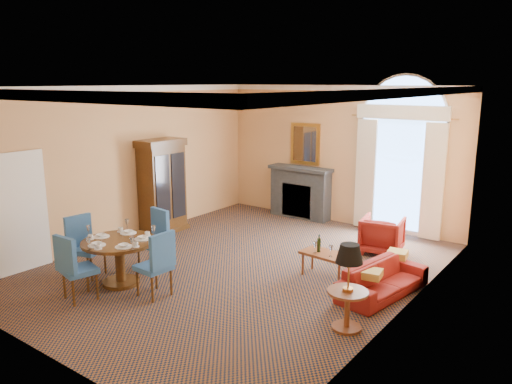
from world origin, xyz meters
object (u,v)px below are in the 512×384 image
Objects in this scene: armoire at (162,188)px; armchair at (382,235)px; sofa at (383,280)px; coffee_table at (325,255)px; side_table at (349,276)px; dining_table at (119,251)px.

armchair is (4.47, 1.56, -0.64)m from armoire.
coffee_table reaches higher than sofa.
armchair is 0.67× the size of side_table.
armoire is at bearing 162.71° from side_table.
coffee_table is at bearing 70.25° from armchair.
armoire is at bearing 9.39° from armchair.
armoire reaches higher than coffee_table.
armchair is 0.91× the size of coffee_table.
sofa is 2.03m from armchair.
dining_table reaches higher than coffee_table.
armchair is at bearing 19.19° from armoire.
side_table reaches higher than armchair.
armoire is at bearing 123.15° from dining_table.
coffee_table is 1.90m from side_table.
armchair is at bearing 33.34° from sofa.
sofa is at bearing 30.84° from dining_table.
armoire reaches higher than side_table.
side_table is (5.32, -1.66, -0.23)m from armoire.
dining_table is 1.40× the size of coffee_table.
side_table is (3.70, 0.83, 0.19)m from dining_table.
sofa is 2.14× the size of armchair.
armchair reaches higher than sofa.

